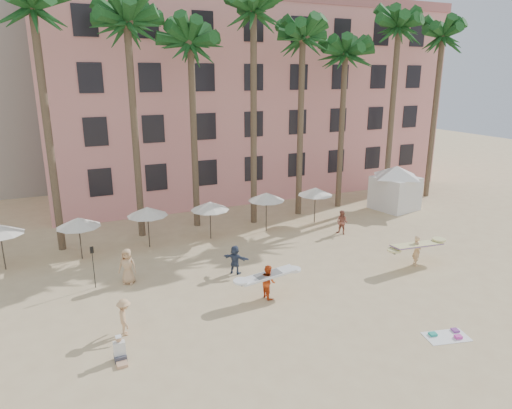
{
  "coord_description": "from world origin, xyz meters",
  "views": [
    {
      "loc": [
        -9.92,
        -14.51,
        10.47
      ],
      "look_at": [
        -0.66,
        6.0,
        4.0
      ],
      "focal_mm": 32.0,
      "sensor_mm": 36.0,
      "label": 1
    }
  ],
  "objects_px": {
    "cabana": "(396,184)",
    "carrier_yellow": "(417,248)",
    "pink_hotel": "(243,101)",
    "carrier_white": "(268,280)"
  },
  "relations": [
    {
      "from": "carrier_white",
      "to": "cabana",
      "type": "bearing_deg",
      "value": 30.9
    },
    {
      "from": "carrier_yellow",
      "to": "carrier_white",
      "type": "distance_m",
      "value": 9.34
    },
    {
      "from": "pink_hotel",
      "to": "carrier_white",
      "type": "bearing_deg",
      "value": -109.91
    },
    {
      "from": "cabana",
      "to": "carrier_white",
      "type": "height_order",
      "value": "cabana"
    },
    {
      "from": "cabana",
      "to": "carrier_yellow",
      "type": "xyz_separation_m",
      "value": [
        -6.47,
        -9.41,
        -1.06
      ]
    },
    {
      "from": "pink_hotel",
      "to": "carrier_white",
      "type": "relative_size",
      "value": 12.04
    },
    {
      "from": "cabana",
      "to": "carrier_yellow",
      "type": "bearing_deg",
      "value": -124.52
    },
    {
      "from": "pink_hotel",
      "to": "carrier_white",
      "type": "height_order",
      "value": "pink_hotel"
    },
    {
      "from": "carrier_yellow",
      "to": "carrier_white",
      "type": "height_order",
      "value": "carrier_yellow"
    },
    {
      "from": "pink_hotel",
      "to": "carrier_yellow",
      "type": "xyz_separation_m",
      "value": [
        1.2,
        -22.41,
        -6.99
      ]
    }
  ]
}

